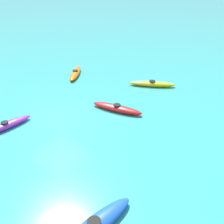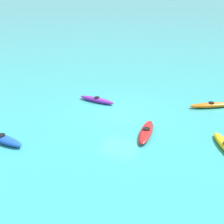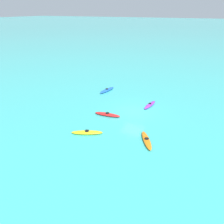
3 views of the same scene
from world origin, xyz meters
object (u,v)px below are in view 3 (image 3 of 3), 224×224
kayak_blue (107,90)px  kayak_purple (150,105)px  kayak_red (107,114)px  kayak_orange (146,140)px  kayak_yellow (87,132)px

kayak_blue → kayak_purple: 7.48m
kayak_purple → kayak_red: bearing=143.3°
kayak_red → kayak_orange: 6.20m
kayak_orange → kayak_purple: bearing=15.2°
kayak_red → kayak_blue: bearing=28.5°
kayak_red → kayak_purple: same height
kayak_yellow → kayak_orange: size_ratio=1.04×
kayak_blue → kayak_yellow: bearing=-161.4°
kayak_blue → kayak_purple: (-2.18, -7.15, -0.00)m
kayak_orange → kayak_purple: (7.51, 2.04, 0.00)m
kayak_red → kayak_orange: bearing=-117.6°
kayak_yellow → kayak_red: (4.19, 0.01, 0.00)m
kayak_purple → kayak_blue: bearing=73.0°
kayak_blue → kayak_yellow: size_ratio=1.07×
kayak_yellow → kayak_orange: (1.31, -5.49, -0.00)m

